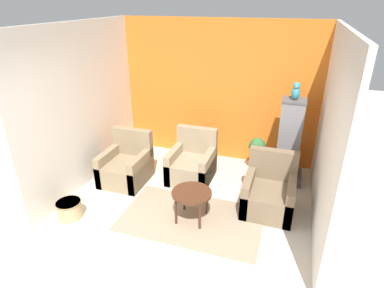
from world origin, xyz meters
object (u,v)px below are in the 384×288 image
(coffee_table, at_px, (192,195))
(armchair_left, at_px, (126,166))
(armchair_middle, at_px, (192,164))
(parrot, at_px, (296,91))
(birdcage, at_px, (289,144))
(armchair_right, at_px, (269,193))
(potted_plant, at_px, (257,150))
(wicker_basket, at_px, (69,209))

(coffee_table, height_order, armchair_left, armchair_left)
(armchair_middle, relative_size, parrot, 2.99)
(armchair_middle, xyz_separation_m, parrot, (1.62, 0.52, 1.36))
(birdcage, bearing_deg, armchair_right, -100.27)
(potted_plant, distance_m, wicker_basket, 3.38)
(armchair_left, bearing_deg, parrot, 19.66)
(parrot, relative_size, wicker_basket, 0.79)
(birdcage, distance_m, parrot, 0.95)
(armchair_left, distance_m, parrot, 3.18)
(armchair_right, height_order, potted_plant, armchair_right)
(armchair_left, bearing_deg, coffee_table, -25.75)
(potted_plant, bearing_deg, armchair_middle, -149.92)
(armchair_left, height_order, armchair_right, same)
(wicker_basket, bearing_deg, parrot, 36.30)
(armchair_right, xyz_separation_m, parrot, (0.19, 1.05, 1.36))
(parrot, relative_size, potted_plant, 0.43)
(birdcage, distance_m, wicker_basket, 3.76)
(birdcage, xyz_separation_m, wicker_basket, (-3.00, -2.20, -0.54))
(armchair_middle, distance_m, parrot, 2.17)
(coffee_table, height_order, birdcage, birdcage)
(armchair_middle, xyz_separation_m, birdcage, (1.62, 0.52, 0.41))
(coffee_table, bearing_deg, armchair_left, 154.25)
(parrot, xyz_separation_m, wicker_basket, (-3.00, -2.20, -1.49))
(armchair_right, relative_size, wicker_basket, 2.38)
(armchair_right, height_order, wicker_basket, armchair_right)
(armchair_left, relative_size, parrot, 2.99)
(armchair_left, bearing_deg, birdcage, 19.62)
(coffee_table, xyz_separation_m, armchair_middle, (-0.38, 1.15, -0.15))
(parrot, distance_m, potted_plant, 1.32)
(armchair_right, bearing_deg, potted_plant, 107.35)
(armchair_left, height_order, potted_plant, armchair_left)
(coffee_table, height_order, armchair_middle, armchair_middle)
(armchair_right, height_order, birdcage, birdcage)
(armchair_left, bearing_deg, armchair_middle, 22.24)
(armchair_left, bearing_deg, armchair_right, -1.85)
(armchair_left, distance_m, armchair_right, 2.52)
(armchair_left, xyz_separation_m, armchair_middle, (1.09, 0.45, 0.00))
(birdcage, relative_size, potted_plant, 2.18)
(birdcage, bearing_deg, coffee_table, -126.52)
(armchair_left, height_order, birdcage, birdcage)
(potted_plant, relative_size, wicker_basket, 1.84)
(coffee_table, bearing_deg, potted_plant, 68.70)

